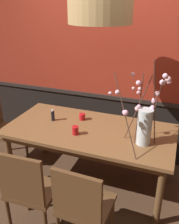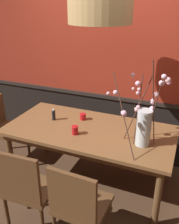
{
  "view_description": "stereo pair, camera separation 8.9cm",
  "coord_description": "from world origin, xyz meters",
  "px_view_note": "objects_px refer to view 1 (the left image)",
  "views": [
    {
      "loc": [
        0.89,
        -2.37,
        2.11
      ],
      "look_at": [
        0.0,
        0.0,
        0.96
      ],
      "focal_mm": 39.93,
      "sensor_mm": 36.0,
      "label": 1
    },
    {
      "loc": [
        0.97,
        -2.33,
        2.11
      ],
      "look_at": [
        0.0,
        0.0,
        0.96
      ],
      "focal_mm": 39.93,
      "sensor_mm": 36.0,
      "label": 2
    }
  ],
  "objects_px": {
    "chair_near_side_right": "(83,205)",
    "vase_with_blossoms": "(145,123)",
    "dining_table": "(90,135)",
    "chair_head_west_end": "(0,127)",
    "condiment_bottle": "(53,115)",
    "pendant_lamp": "(100,12)",
    "chair_far_side_right": "(131,119)",
    "candle_holder_nearer_center": "(82,117)",
    "chair_near_side_left": "(29,189)",
    "candle_holder_nearer_edge": "(75,130)"
  },
  "relations": [
    {
      "from": "dining_table",
      "to": "candle_holder_nearer_center",
      "type": "xyz_separation_m",
      "value": [
        -0.17,
        0.19,
        0.12
      ]
    },
    {
      "from": "chair_far_side_right",
      "to": "vase_with_blossoms",
      "type": "bearing_deg",
      "value": -71.93
    },
    {
      "from": "dining_table",
      "to": "chair_head_west_end",
      "type": "relative_size",
      "value": 2.13
    },
    {
      "from": "chair_near_side_left",
      "to": "chair_head_west_end",
      "type": "height_order",
      "value": "chair_near_side_left"
    },
    {
      "from": "chair_near_side_left",
      "to": "candle_holder_nearer_edge",
      "type": "bearing_deg",
      "value": 78.45
    },
    {
      "from": "chair_far_side_right",
      "to": "condiment_bottle",
      "type": "height_order",
      "value": "chair_far_side_right"
    },
    {
      "from": "condiment_bottle",
      "to": "candle_holder_nearer_center",
      "type": "bearing_deg",
      "value": 23.75
    },
    {
      "from": "chair_near_side_right",
      "to": "pendant_lamp",
      "type": "xyz_separation_m",
      "value": [
        -0.18,
        0.92,
        1.47
      ]
    },
    {
      "from": "dining_table",
      "to": "pendant_lamp",
      "type": "relative_size",
      "value": 2.0
    },
    {
      "from": "candle_holder_nearer_center",
      "to": "condiment_bottle",
      "type": "relative_size",
      "value": 0.56
    },
    {
      "from": "dining_table",
      "to": "chair_near_side_right",
      "type": "xyz_separation_m",
      "value": [
        0.28,
        -0.9,
        -0.14
      ]
    },
    {
      "from": "chair_head_west_end",
      "to": "condiment_bottle",
      "type": "relative_size",
      "value": 6.33
    },
    {
      "from": "vase_with_blossoms",
      "to": "chair_head_west_end",
      "type": "bearing_deg",
      "value": 176.06
    },
    {
      "from": "vase_with_blossoms",
      "to": "condiment_bottle",
      "type": "height_order",
      "value": "vase_with_blossoms"
    },
    {
      "from": "chair_far_side_right",
      "to": "chair_near_side_right",
      "type": "bearing_deg",
      "value": -91.03
    },
    {
      "from": "chair_near_side_right",
      "to": "pendant_lamp",
      "type": "distance_m",
      "value": 1.75
    },
    {
      "from": "chair_near_side_right",
      "to": "condiment_bottle",
      "type": "relative_size",
      "value": 6.54
    },
    {
      "from": "chair_near_side_left",
      "to": "chair_head_west_end",
      "type": "bearing_deg",
      "value": 138.99
    },
    {
      "from": "chair_near_side_right",
      "to": "vase_with_blossoms",
      "type": "xyz_separation_m",
      "value": [
        0.35,
        0.8,
        0.46
      ]
    },
    {
      "from": "chair_near_side_left",
      "to": "vase_with_blossoms",
      "type": "height_order",
      "value": "vase_with_blossoms"
    },
    {
      "from": "chair_near_side_right",
      "to": "vase_with_blossoms",
      "type": "height_order",
      "value": "vase_with_blossoms"
    },
    {
      "from": "dining_table",
      "to": "candle_holder_nearer_center",
      "type": "height_order",
      "value": "candle_holder_nearer_center"
    },
    {
      "from": "dining_table",
      "to": "candle_holder_nearer_center",
      "type": "distance_m",
      "value": 0.28
    },
    {
      "from": "chair_head_west_end",
      "to": "candle_holder_nearer_center",
      "type": "relative_size",
      "value": 11.4
    },
    {
      "from": "chair_near_side_left",
      "to": "chair_near_side_right",
      "type": "relative_size",
      "value": 1.02
    },
    {
      "from": "candle_holder_nearer_edge",
      "to": "condiment_bottle",
      "type": "height_order",
      "value": "condiment_bottle"
    },
    {
      "from": "chair_head_west_end",
      "to": "condiment_bottle",
      "type": "height_order",
      "value": "chair_head_west_end"
    },
    {
      "from": "dining_table",
      "to": "chair_head_west_end",
      "type": "distance_m",
      "value": 1.34
    },
    {
      "from": "dining_table",
      "to": "pendant_lamp",
      "type": "bearing_deg",
      "value": 13.23
    },
    {
      "from": "chair_near_side_right",
      "to": "condiment_bottle",
      "type": "height_order",
      "value": "chair_near_side_right"
    },
    {
      "from": "chair_near_side_left",
      "to": "condiment_bottle",
      "type": "relative_size",
      "value": 6.67
    },
    {
      "from": "dining_table",
      "to": "chair_near_side_left",
      "type": "height_order",
      "value": "chair_near_side_left"
    },
    {
      "from": "chair_far_side_right",
      "to": "condiment_bottle",
      "type": "xyz_separation_m",
      "value": [
        -0.81,
        -0.82,
        0.29
      ]
    },
    {
      "from": "chair_near_side_right",
      "to": "candle_holder_nearer_edge",
      "type": "xyz_separation_m",
      "value": [
        -0.38,
        0.73,
        0.27
      ]
    },
    {
      "from": "candle_holder_nearer_edge",
      "to": "pendant_lamp",
      "type": "height_order",
      "value": "pendant_lamp"
    },
    {
      "from": "chair_near_side_left",
      "to": "pendant_lamp",
      "type": "bearing_deg",
      "value": 69.41
    },
    {
      "from": "condiment_bottle",
      "to": "chair_head_west_end",
      "type": "bearing_deg",
      "value": -178.92
    },
    {
      "from": "chair_near_side_left",
      "to": "chair_far_side_right",
      "type": "relative_size",
      "value": 1.01
    },
    {
      "from": "chair_head_west_end",
      "to": "candle_holder_nearer_edge",
      "type": "relative_size",
      "value": 9.25
    },
    {
      "from": "chair_near_side_left",
      "to": "pendant_lamp",
      "type": "xyz_separation_m",
      "value": [
        0.35,
        0.93,
        1.46
      ]
    },
    {
      "from": "condiment_bottle",
      "to": "chair_far_side_right",
      "type": "bearing_deg",
      "value": 45.35
    },
    {
      "from": "condiment_bottle",
      "to": "pendant_lamp",
      "type": "bearing_deg",
      "value": -2.23
    },
    {
      "from": "chair_far_side_right",
      "to": "vase_with_blossoms",
      "type": "xyz_separation_m",
      "value": [
        0.32,
        -0.97,
        0.46
      ]
    },
    {
      "from": "candle_holder_nearer_center",
      "to": "pendant_lamp",
      "type": "bearing_deg",
      "value": -32.08
    },
    {
      "from": "candle_holder_nearer_center",
      "to": "chair_head_west_end",
      "type": "bearing_deg",
      "value": -172.13
    },
    {
      "from": "dining_table",
      "to": "condiment_bottle",
      "type": "xyz_separation_m",
      "value": [
        -0.5,
        0.05,
        0.15
      ]
    },
    {
      "from": "chair_far_side_right",
      "to": "candle_holder_nearer_edge",
      "type": "distance_m",
      "value": 1.15
    },
    {
      "from": "dining_table",
      "to": "chair_head_west_end",
      "type": "height_order",
      "value": "chair_head_west_end"
    },
    {
      "from": "chair_head_west_end",
      "to": "vase_with_blossoms",
      "type": "distance_m",
      "value": 2.01
    },
    {
      "from": "chair_near_side_right",
      "to": "pendant_lamp",
      "type": "height_order",
      "value": "pendant_lamp"
    }
  ]
}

